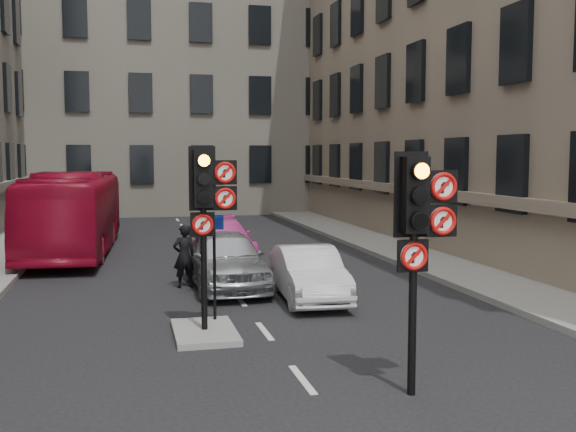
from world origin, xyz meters
name	(u,v)px	position (x,y,z in m)	size (l,w,h in m)	color
ground	(342,430)	(0.00, 0.00, 0.00)	(120.00, 120.00, 0.00)	black
pavement_right	(438,261)	(7.20, 12.00, 0.08)	(3.00, 50.00, 0.16)	gray
centre_island	(205,332)	(-1.20, 5.00, 0.06)	(1.20, 2.00, 0.12)	gray
building_far	(165,57)	(0.00, 38.00, 10.00)	(30.00, 14.00, 20.00)	slate
signal_near	(420,220)	(1.49, 0.99, 2.58)	(0.91, 0.40, 3.58)	black
signal_far	(208,198)	(-1.11, 4.99, 2.70)	(0.91, 0.40, 3.58)	black
car_silver	(226,259)	(-0.13, 9.54, 0.78)	(1.84, 4.57, 1.56)	#9B9FA3
car_white	(309,274)	(1.64, 7.66, 0.65)	(1.37, 3.92, 1.29)	silver
car_pink	(221,239)	(0.46, 14.74, 0.68)	(1.90, 4.68, 1.36)	#D53E9C
bus_red	(74,213)	(-4.50, 17.24, 1.47)	(2.47, 10.55, 2.94)	maroon
motorcycle	(235,273)	(0.01, 8.95, 0.50)	(0.47, 1.65, 0.99)	black
motorcyclist	(184,256)	(-1.18, 9.93, 0.85)	(0.62, 0.40, 1.69)	black
info_sign	(214,252)	(-0.90, 5.73, 1.53)	(0.38, 0.14, 2.19)	black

